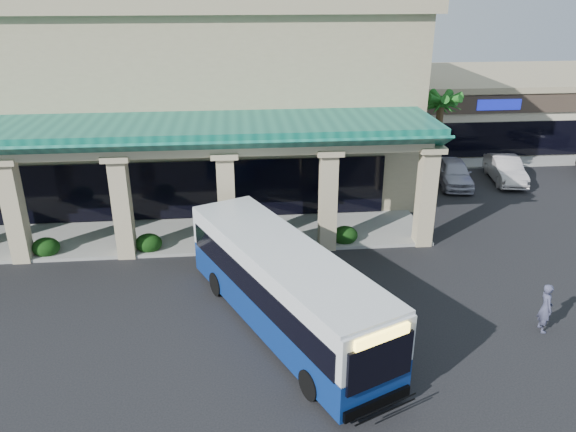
{
  "coord_description": "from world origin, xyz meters",
  "views": [
    {
      "loc": [
        -2.48,
        -17.89,
        11.42
      ],
      "look_at": [
        -0.41,
        3.92,
        2.2
      ],
      "focal_mm": 35.0,
      "sensor_mm": 36.0,
      "label": 1
    }
  ],
  "objects_px": {
    "transit_bus": "(284,289)",
    "pedestrian": "(546,308)",
    "car_silver": "(454,173)",
    "car_white": "(505,169)"
  },
  "relations": [
    {
      "from": "transit_bus",
      "to": "pedestrian",
      "type": "distance_m",
      "value": 9.15
    },
    {
      "from": "pedestrian",
      "to": "car_silver",
      "type": "xyz_separation_m",
      "value": [
        2.44,
        15.14,
        -0.14
      ]
    },
    {
      "from": "transit_bus",
      "to": "car_silver",
      "type": "bearing_deg",
      "value": 26.04
    },
    {
      "from": "pedestrian",
      "to": "car_silver",
      "type": "relative_size",
      "value": 0.4
    },
    {
      "from": "transit_bus",
      "to": "car_white",
      "type": "distance_m",
      "value": 20.73
    },
    {
      "from": "transit_bus",
      "to": "car_silver",
      "type": "height_order",
      "value": "transit_bus"
    },
    {
      "from": "pedestrian",
      "to": "car_silver",
      "type": "height_order",
      "value": "pedestrian"
    },
    {
      "from": "transit_bus",
      "to": "car_white",
      "type": "height_order",
      "value": "transit_bus"
    },
    {
      "from": "car_silver",
      "to": "transit_bus",
      "type": "bearing_deg",
      "value": -119.69
    },
    {
      "from": "transit_bus",
      "to": "pedestrian",
      "type": "bearing_deg",
      "value": -31.45
    }
  ]
}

